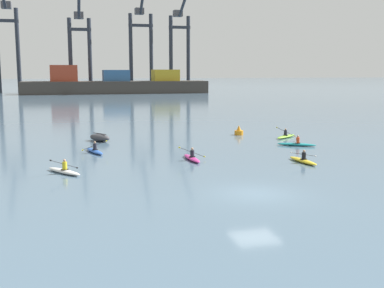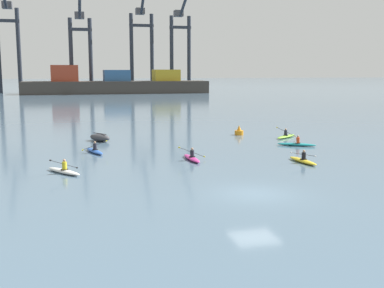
{
  "view_description": "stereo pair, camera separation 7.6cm",
  "coord_description": "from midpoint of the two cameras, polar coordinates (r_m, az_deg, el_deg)",
  "views": [
    {
      "loc": [
        -9.56,
        -23.74,
        6.58
      ],
      "look_at": [
        0.07,
        14.31,
        0.6
      ],
      "focal_mm": 45.04,
      "sensor_mm": 36.0,
      "label": 1
    },
    {
      "loc": [
        -9.49,
        -23.75,
        6.58
      ],
      "look_at": [
        0.07,
        14.31,
        0.6
      ],
      "focal_mm": 45.04,
      "sensor_mm": 36.0,
      "label": 2
    }
  ],
  "objects": [
    {
      "name": "kayak_blue",
      "position": [
        39.77,
        -11.51,
        -0.78
      ],
      "size": [
        2.14,
        3.43,
        0.98
      ],
      "color": "#2856B2",
      "rests_on": "ground"
    },
    {
      "name": "gantry_crane_east_mid",
      "position": [
        158.84,
        -6.06,
        12.48
      ],
      "size": [
        7.82,
        18.28,
        36.7
      ],
      "color": "#232833",
      "rests_on": "ground"
    },
    {
      "name": "kayak_yellow",
      "position": [
        35.75,
        12.95,
        -1.88
      ],
      "size": [
        2.25,
        3.44,
        0.95
      ],
      "color": "yellow",
      "rests_on": "ground"
    },
    {
      "name": "gantry_crane_west",
      "position": [
        153.6,
        -21.11,
        12.02
      ],
      "size": [
        6.9,
        19.68,
        34.21
      ],
      "color": "#232833",
      "rests_on": "ground"
    },
    {
      "name": "kayak_magenta",
      "position": [
        35.8,
        -0.08,
        -1.65
      ],
      "size": [
        2.15,
        3.43,
        1.09
      ],
      "color": "#C13384",
      "rests_on": "ground"
    },
    {
      "name": "channel_buoy",
      "position": [
        50.09,
        5.53,
        1.49
      ],
      "size": [
        0.9,
        0.9,
        1.0
      ],
      "color": "orange",
      "rests_on": "ground"
    },
    {
      "name": "gantry_crane_east",
      "position": [
        158.91,
        -1.42,
        12.38
      ],
      "size": [
        7.02,
        21.26,
        33.61
      ],
      "color": "#232833",
      "rests_on": "ground"
    },
    {
      "name": "gantry_crane_west_mid",
      "position": [
        150.11,
        -13.17,
        11.82
      ],
      "size": [
        6.91,
        18.28,
        30.47
      ],
      "color": "#232833",
      "rests_on": "ground"
    },
    {
      "name": "ground_plane",
      "position": [
        26.42,
        7.44,
        -5.84
      ],
      "size": [
        800.0,
        800.0,
        0.0
      ],
      "primitive_type": "plane",
      "color": "slate"
    },
    {
      "name": "kayak_white",
      "position": [
        32.31,
        -14.98,
        -3.07
      ],
      "size": [
        2.41,
        3.15,
        1.08
      ],
      "color": "silver",
      "rests_on": "ground"
    },
    {
      "name": "kayak_lime",
      "position": [
        48.57,
        11.0,
        0.93
      ],
      "size": [
        3.06,
        2.55,
        1.04
      ],
      "color": "#7ABC2D",
      "rests_on": "ground"
    },
    {
      "name": "container_barge",
      "position": [
        143.6,
        -9.14,
        6.99
      ],
      "size": [
        53.35,
        10.08,
        8.17
      ],
      "color": "#38332D",
      "rests_on": "ground"
    },
    {
      "name": "kayak_teal",
      "position": [
        43.54,
        12.24,
        0.0
      ],
      "size": [
        3.2,
        2.32,
        0.95
      ],
      "color": "teal",
      "rests_on": "ground"
    },
    {
      "name": "capsized_dinghy",
      "position": [
        46.16,
        -10.91,
        0.75
      ],
      "size": [
        2.37,
        2.77,
        0.76
      ],
      "color": "#38383D",
      "rests_on": "ground"
    }
  ]
}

